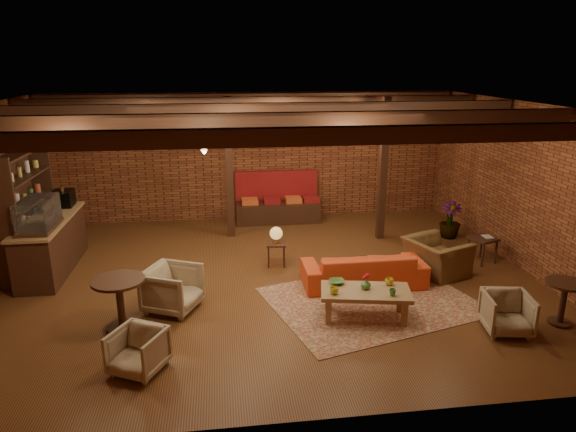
{
  "coord_description": "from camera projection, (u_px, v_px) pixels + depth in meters",
  "views": [
    {
      "loc": [
        -0.79,
        -8.85,
        3.96
      ],
      "look_at": [
        0.42,
        0.2,
        1.17
      ],
      "focal_mm": 32.0,
      "sensor_mm": 36.0,
      "label": 1
    }
  ],
  "objects": [
    {
      "name": "floor",
      "position": [
        267.0,
        279.0,
        9.65
      ],
      "size": [
        10.0,
        10.0,
        0.0
      ],
      "primitive_type": "plane",
      "color": "#412210",
      "rests_on": "ground"
    },
    {
      "name": "ceiling",
      "position": [
        265.0,
        106.0,
        8.71
      ],
      "size": [
        10.0,
        8.0,
        0.02
      ],
      "primitive_type": "cube",
      "color": "black",
      "rests_on": "wall_back"
    },
    {
      "name": "wall_back",
      "position": [
        252.0,
        157.0,
        12.97
      ],
      "size": [
        10.0,
        0.02,
        3.2
      ],
      "primitive_type": "cube",
      "color": "brown",
      "rests_on": "ground"
    },
    {
      "name": "wall_front",
      "position": [
        301.0,
        294.0,
        5.39
      ],
      "size": [
        10.0,
        0.02,
        3.2
      ],
      "primitive_type": "cube",
      "color": "brown",
      "rests_on": "ground"
    },
    {
      "name": "wall_right",
      "position": [
        526.0,
        188.0,
        9.81
      ],
      "size": [
        0.02,
        8.0,
        3.2
      ],
      "primitive_type": "cube",
      "color": "brown",
      "rests_on": "ground"
    },
    {
      "name": "ceiling_beams",
      "position": [
        265.0,
        113.0,
        8.75
      ],
      "size": [
        9.8,
        6.4,
        0.22
      ],
      "primitive_type": null,
      "color": "#321910",
      "rests_on": "ceiling"
    },
    {
      "name": "ceiling_pipe",
      "position": [
        258.0,
        117.0,
        10.33
      ],
      "size": [
        9.6,
        0.12,
        0.12
      ],
      "primitive_type": "cylinder",
      "rotation": [
        0.0,
        1.57,
        0.0
      ],
      "color": "black",
      "rests_on": "ceiling"
    },
    {
      "name": "post_left",
      "position": [
        229.0,
        169.0,
        11.57
      ],
      "size": [
        0.16,
        0.16,
        3.2
      ],
      "primitive_type": "cube",
      "color": "#321910",
      "rests_on": "ground"
    },
    {
      "name": "post_right",
      "position": [
        383.0,
        170.0,
        11.43
      ],
      "size": [
        0.16,
        0.16,
        3.2
      ],
      "primitive_type": "cube",
      "color": "#321910",
      "rests_on": "ground"
    },
    {
      "name": "service_counter",
      "position": [
        50.0,
        231.0,
        9.85
      ],
      "size": [
        0.8,
        2.5,
        1.6
      ],
      "primitive_type": null,
      "color": "#321910",
      "rests_on": "ground"
    },
    {
      "name": "plant_counter",
      "position": [
        55.0,
        207.0,
        9.92
      ],
      "size": [
        0.35,
        0.39,
        0.3
      ],
      "primitive_type": "imported",
      "color": "#337F33",
      "rests_on": "service_counter"
    },
    {
      "name": "shelving_hutch",
      "position": [
        26.0,
        211.0,
        9.77
      ],
      "size": [
        0.52,
        2.0,
        2.4
      ],
      "primitive_type": null,
      "color": "#321910",
      "rests_on": "ground"
    },
    {
      "name": "banquette",
      "position": [
        278.0,
        202.0,
        12.94
      ],
      "size": [
        2.1,
        0.7,
        1.0
      ],
      "primitive_type": null,
      "color": "maroon",
      "rests_on": "ground"
    },
    {
      "name": "service_sign",
      "position": [
        279.0,
        131.0,
        11.98
      ],
      "size": [
        0.86,
        0.06,
        0.3
      ],
      "primitive_type": "cube",
      "color": "#E24016",
      "rests_on": "ceiling"
    },
    {
      "name": "ceiling_spotlights",
      "position": [
        265.0,
        126.0,
        8.81
      ],
      "size": [
        6.4,
        4.4,
        0.28
      ],
      "primitive_type": null,
      "color": "black",
      "rests_on": "ceiling"
    },
    {
      "name": "rug",
      "position": [
        371.0,
        301.0,
        8.76
      ],
      "size": [
        3.88,
        3.34,
        0.01
      ],
      "primitive_type": "cube",
      "rotation": [
        0.0,
        0.0,
        0.28
      ],
      "color": "maroon",
      "rests_on": "floor"
    },
    {
      "name": "sofa",
      "position": [
        364.0,
        269.0,
        9.31
      ],
      "size": [
        2.21,
        0.87,
        0.64
      ],
      "primitive_type": "imported",
      "rotation": [
        0.0,
        0.0,
        3.15
      ],
      "color": "#CB401C",
      "rests_on": "floor"
    },
    {
      "name": "coffee_table",
      "position": [
        365.0,
        293.0,
        8.1
      ],
      "size": [
        1.51,
        0.95,
        0.73
      ],
      "rotation": [
        0.0,
        0.0,
        -0.19
      ],
      "color": "olive",
      "rests_on": "floor"
    },
    {
      "name": "side_table_lamp",
      "position": [
        276.0,
        236.0,
        10.14
      ],
      "size": [
        0.42,
        0.42,
        0.8
      ],
      "rotation": [
        0.0,
        0.0,
        -0.1
      ],
      "color": "#321910",
      "rests_on": "floor"
    },
    {
      "name": "round_table_left",
      "position": [
        120.0,
        295.0,
        7.72
      ],
      "size": [
        0.79,
        0.79,
        0.82
      ],
      "color": "#321910",
      "rests_on": "floor"
    },
    {
      "name": "armchair_a",
      "position": [
        173.0,
        287.0,
        8.37
      ],
      "size": [
        1.0,
        1.03,
        0.82
      ],
      "primitive_type": "imported",
      "rotation": [
        0.0,
        0.0,
        1.14
      ],
      "color": "beige",
      "rests_on": "floor"
    },
    {
      "name": "armchair_b",
      "position": [
        138.0,
        349.0,
        6.72
      ],
      "size": [
        0.83,
        0.82,
        0.65
      ],
      "primitive_type": "imported",
      "rotation": [
        0.0,
        0.0,
        -0.48
      ],
      "color": "beige",
      "rests_on": "floor"
    },
    {
      "name": "armchair_right",
      "position": [
        437.0,
        251.0,
        9.75
      ],
      "size": [
        1.03,
        1.25,
        0.93
      ],
      "primitive_type": "imported",
      "rotation": [
        0.0,
        0.0,
        1.94
      ],
      "color": "brown",
      "rests_on": "floor"
    },
    {
      "name": "side_table_book",
      "position": [
        483.0,
        239.0,
        10.33
      ],
      "size": [
        0.61,
        0.61,
        0.55
      ],
      "rotation": [
        0.0,
        0.0,
        0.36
      ],
      "color": "#321910",
      "rests_on": "floor"
    },
    {
      "name": "round_table_right",
      "position": [
        564.0,
        296.0,
        7.9
      ],
      "size": [
        0.6,
        0.6,
        0.7
      ],
      "color": "#321910",
      "rests_on": "floor"
    },
    {
      "name": "armchair_far",
      "position": [
        507.0,
        311.0,
        7.7
      ],
      "size": [
        0.75,
        0.71,
        0.67
      ],
      "primitive_type": "imported",
      "rotation": [
        0.0,
        0.0,
        -0.17
      ],
      "color": "beige",
      "rests_on": "floor"
    },
    {
      "name": "plant_tall",
      "position": [
        454.0,
        185.0,
        11.54
      ],
      "size": [
        1.68,
        1.68,
        2.52
      ],
      "primitive_type": "imported",
      "rotation": [
        0.0,
        0.0,
        -0.22
      ],
      "color": "#4C7F4C",
      "rests_on": "floor"
    }
  ]
}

